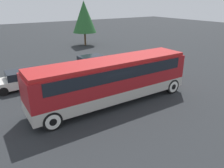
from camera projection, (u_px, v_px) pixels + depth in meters
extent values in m
plane|color=#26282B|center=(112.00, 102.00, 15.08)|extent=(120.00, 120.00, 0.00)
cube|color=#B7B2A8|center=(112.00, 92.00, 14.79)|extent=(11.16, 2.41, 0.71)
cube|color=maroon|center=(112.00, 75.00, 14.36)|extent=(11.16, 2.41, 1.65)
cube|color=black|center=(112.00, 69.00, 14.21)|extent=(9.82, 2.45, 0.74)
cube|color=#B21E1E|center=(112.00, 61.00, 14.02)|extent=(10.94, 2.22, 0.22)
cube|color=maroon|center=(170.00, 66.00, 17.20)|extent=(0.36, 2.31, 1.89)
cylinder|color=black|center=(172.00, 86.00, 16.42)|extent=(1.09, 0.28, 1.09)
cylinder|color=silver|center=(172.00, 86.00, 16.42)|extent=(0.85, 0.30, 0.85)
cylinder|color=black|center=(172.00, 86.00, 16.42)|extent=(0.42, 0.32, 0.42)
cylinder|color=black|center=(152.00, 78.00, 18.13)|extent=(1.09, 0.28, 1.09)
cylinder|color=silver|center=(152.00, 78.00, 18.13)|extent=(0.85, 0.30, 0.85)
cylinder|color=black|center=(152.00, 78.00, 18.13)|extent=(0.42, 0.32, 0.42)
cylinder|color=black|center=(52.00, 121.00, 11.72)|extent=(1.09, 0.28, 1.09)
cylinder|color=silver|center=(52.00, 121.00, 11.72)|extent=(0.85, 0.30, 0.85)
cylinder|color=black|center=(52.00, 121.00, 11.72)|extent=(0.42, 0.32, 0.42)
cylinder|color=black|center=(41.00, 106.00, 13.44)|extent=(1.09, 0.28, 1.09)
cylinder|color=silver|center=(41.00, 106.00, 13.44)|extent=(0.85, 0.30, 0.85)
cylinder|color=black|center=(41.00, 106.00, 13.44)|extent=(0.42, 0.32, 0.42)
cube|color=#7A6B5B|center=(93.00, 64.00, 22.22)|extent=(4.51, 1.78, 0.57)
cube|color=black|center=(91.00, 59.00, 21.92)|extent=(2.35, 1.60, 0.57)
cylinder|color=black|center=(111.00, 65.00, 22.57)|extent=(0.67, 0.22, 0.67)
cylinder|color=black|center=(111.00, 65.00, 22.57)|extent=(0.25, 0.26, 0.25)
cylinder|color=black|center=(104.00, 61.00, 23.82)|extent=(0.67, 0.22, 0.67)
cylinder|color=black|center=(104.00, 61.00, 23.82)|extent=(0.25, 0.26, 0.25)
cylinder|color=black|center=(80.00, 71.00, 20.76)|extent=(0.67, 0.22, 0.67)
cylinder|color=black|center=(80.00, 71.00, 20.76)|extent=(0.25, 0.26, 0.25)
cylinder|color=black|center=(73.00, 67.00, 22.01)|extent=(0.67, 0.22, 0.67)
cylinder|color=black|center=(73.00, 67.00, 22.01)|extent=(0.25, 0.26, 0.25)
cube|color=silver|center=(25.00, 81.00, 17.44)|extent=(4.31, 1.75, 0.64)
cube|color=black|center=(21.00, 74.00, 17.14)|extent=(2.24, 1.57, 0.57)
cylinder|color=black|center=(49.00, 83.00, 17.78)|extent=(0.66, 0.22, 0.66)
cylinder|color=black|center=(49.00, 83.00, 17.78)|extent=(0.25, 0.26, 0.25)
cylinder|color=black|center=(43.00, 77.00, 19.00)|extent=(0.66, 0.22, 0.66)
cylinder|color=black|center=(43.00, 77.00, 19.00)|extent=(0.25, 0.26, 0.25)
cylinder|color=black|center=(4.00, 91.00, 16.06)|extent=(0.66, 0.22, 0.66)
cylinder|color=black|center=(4.00, 91.00, 16.06)|extent=(0.25, 0.26, 0.25)
cylinder|color=black|center=(0.00, 85.00, 17.28)|extent=(0.66, 0.22, 0.66)
cylinder|color=black|center=(0.00, 85.00, 17.28)|extent=(0.25, 0.26, 0.25)
cylinder|color=brown|center=(85.00, 39.00, 33.75)|extent=(0.28, 0.28, 1.96)
cone|color=#28602D|center=(84.00, 17.00, 32.57)|extent=(3.53, 3.53, 4.58)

